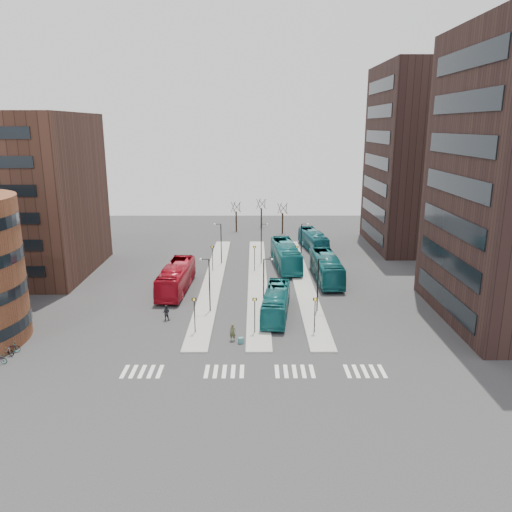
{
  "coord_description": "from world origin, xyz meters",
  "views": [
    {
      "loc": [
        1.58,
        -34.61,
        20.3
      ],
      "look_at": [
        1.77,
        23.76,
        5.0
      ],
      "focal_mm": 35.0,
      "sensor_mm": 36.0,
      "label": 1
    }
  ],
  "objects_px": {
    "bicycle_mid": "(6,351)",
    "teal_bus_c": "(326,268)",
    "red_bus": "(176,278)",
    "traveller": "(233,332)",
    "teal_bus_a": "(276,302)",
    "commuter_a": "(166,313)",
    "commuter_c": "(264,317)",
    "teal_bus_d": "(313,240)",
    "teal_bus_b": "(286,255)",
    "bicycle_far": "(9,348)",
    "suitcase": "(241,341)",
    "commuter_b": "(266,309)"
  },
  "relations": [
    {
      "from": "bicycle_mid",
      "to": "teal_bus_c",
      "type": "bearing_deg",
      "value": -35.48
    },
    {
      "from": "teal_bus_c",
      "to": "teal_bus_d",
      "type": "distance_m",
      "value": 17.49
    },
    {
      "from": "teal_bus_b",
      "to": "teal_bus_c",
      "type": "distance_m",
      "value": 8.22
    },
    {
      "from": "bicycle_mid",
      "to": "commuter_c",
      "type": "bearing_deg",
      "value": -54.08
    },
    {
      "from": "red_bus",
      "to": "commuter_a",
      "type": "height_order",
      "value": "red_bus"
    },
    {
      "from": "suitcase",
      "to": "commuter_b",
      "type": "relative_size",
      "value": 0.37
    },
    {
      "from": "suitcase",
      "to": "teal_bus_b",
      "type": "height_order",
      "value": "teal_bus_b"
    },
    {
      "from": "red_bus",
      "to": "teal_bus_b",
      "type": "distance_m",
      "value": 18.1
    },
    {
      "from": "teal_bus_d",
      "to": "commuter_a",
      "type": "bearing_deg",
      "value": -129.45
    },
    {
      "from": "red_bus",
      "to": "teal_bus_c",
      "type": "xyz_separation_m",
      "value": [
        19.6,
        4.45,
        0.04
      ]
    },
    {
      "from": "bicycle_mid",
      "to": "traveller",
      "type": "bearing_deg",
      "value": -61.95
    },
    {
      "from": "suitcase",
      "to": "bicycle_mid",
      "type": "bearing_deg",
      "value": 166.25
    },
    {
      "from": "teal_bus_d",
      "to": "traveller",
      "type": "relative_size",
      "value": 6.52
    },
    {
      "from": "teal_bus_c",
      "to": "commuter_b",
      "type": "relative_size",
      "value": 7.77
    },
    {
      "from": "teal_bus_c",
      "to": "red_bus",
      "type": "bearing_deg",
      "value": -168.23
    },
    {
      "from": "suitcase",
      "to": "commuter_c",
      "type": "bearing_deg",
      "value": 42.31
    },
    {
      "from": "commuter_b",
      "to": "commuter_c",
      "type": "bearing_deg",
      "value": 176.31
    },
    {
      "from": "teal_bus_d",
      "to": "traveller",
      "type": "bearing_deg",
      "value": -116.01
    },
    {
      "from": "red_bus",
      "to": "bicycle_mid",
      "type": "bearing_deg",
      "value": -121.72
    },
    {
      "from": "teal_bus_b",
      "to": "commuter_b",
      "type": "relative_size",
      "value": 8.01
    },
    {
      "from": "red_bus",
      "to": "teal_bus_a",
      "type": "relative_size",
      "value": 1.15
    },
    {
      "from": "teal_bus_c",
      "to": "commuter_b",
      "type": "bearing_deg",
      "value": -123.82
    },
    {
      "from": "teal_bus_a",
      "to": "teal_bus_c",
      "type": "relative_size",
      "value": 0.85
    },
    {
      "from": "traveller",
      "to": "bicycle_far",
      "type": "relative_size",
      "value": 0.91
    },
    {
      "from": "commuter_a",
      "to": "bicycle_mid",
      "type": "xyz_separation_m",
      "value": [
        -13.1,
        -8.55,
        -0.35
      ]
    },
    {
      "from": "red_bus",
      "to": "commuter_c",
      "type": "xyz_separation_m",
      "value": [
        10.84,
        -11.36,
        -0.79
      ]
    },
    {
      "from": "traveller",
      "to": "teal_bus_a",
      "type": "bearing_deg",
      "value": 61.17
    },
    {
      "from": "teal_bus_a",
      "to": "commuter_c",
      "type": "relative_size",
      "value": 5.8
    },
    {
      "from": "teal_bus_c",
      "to": "traveller",
      "type": "height_order",
      "value": "teal_bus_c"
    },
    {
      "from": "teal_bus_b",
      "to": "bicycle_far",
      "type": "relative_size",
      "value": 6.8
    },
    {
      "from": "teal_bus_a",
      "to": "bicycle_mid",
      "type": "distance_m",
      "value": 26.88
    },
    {
      "from": "bicycle_far",
      "to": "commuter_a",
      "type": "bearing_deg",
      "value": -76.57
    },
    {
      "from": "teal_bus_a",
      "to": "red_bus",
      "type": "bearing_deg",
      "value": 151.96
    },
    {
      "from": "suitcase",
      "to": "bicycle_far",
      "type": "height_order",
      "value": "bicycle_far"
    },
    {
      "from": "red_bus",
      "to": "commuter_a",
      "type": "distance_m",
      "value": 9.93
    },
    {
      "from": "teal_bus_d",
      "to": "bicycle_mid",
      "type": "height_order",
      "value": "teal_bus_d"
    },
    {
      "from": "teal_bus_b",
      "to": "bicycle_mid",
      "type": "relative_size",
      "value": 7.86
    },
    {
      "from": "suitcase",
      "to": "bicycle_far",
      "type": "distance_m",
      "value": 21.36
    },
    {
      "from": "teal_bus_c",
      "to": "teal_bus_d",
      "type": "xyz_separation_m",
      "value": [
        0.19,
        17.49,
        -0.18
      ]
    },
    {
      "from": "teal_bus_c",
      "to": "commuter_a",
      "type": "xyz_separation_m",
      "value": [
        -19.21,
        -14.33,
        -0.9
      ]
    },
    {
      "from": "red_bus",
      "to": "bicycle_mid",
      "type": "height_order",
      "value": "red_bus"
    },
    {
      "from": "teal_bus_c",
      "to": "traveller",
      "type": "xyz_separation_m",
      "value": [
        -11.84,
        -19.7,
        -0.89
      ]
    },
    {
      "from": "teal_bus_a",
      "to": "teal_bus_d",
      "type": "relative_size",
      "value": 0.95
    },
    {
      "from": "bicycle_far",
      "to": "teal_bus_d",
      "type": "bearing_deg",
      "value": -57.29
    },
    {
      "from": "commuter_a",
      "to": "bicycle_mid",
      "type": "height_order",
      "value": "commuter_a"
    },
    {
      "from": "teal_bus_c",
      "to": "commuter_c",
      "type": "bearing_deg",
      "value": -120.0
    },
    {
      "from": "suitcase",
      "to": "commuter_b",
      "type": "xyz_separation_m",
      "value": [
        2.61,
        7.22,
        0.51
      ]
    },
    {
      "from": "teal_bus_d",
      "to": "commuter_c",
      "type": "relative_size",
      "value": 6.1
    },
    {
      "from": "commuter_c",
      "to": "bicycle_far",
      "type": "height_order",
      "value": "commuter_c"
    },
    {
      "from": "commuter_b",
      "to": "bicycle_far",
      "type": "xyz_separation_m",
      "value": [
        -23.87,
        -9.28,
        -0.31
      ]
    }
  ]
}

